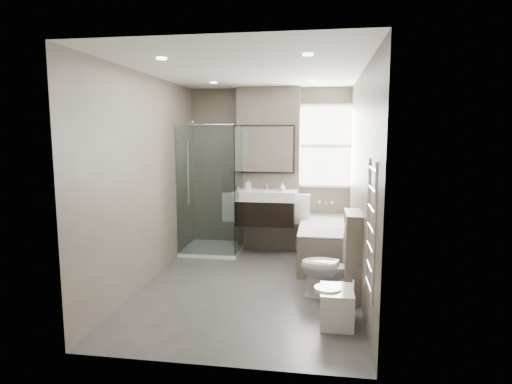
% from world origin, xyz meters
% --- Properties ---
extents(room, '(2.70, 3.90, 2.70)m').
position_xyz_m(room, '(0.00, 0.00, 1.30)').
color(room, '#44403E').
rests_on(room, ground).
extents(vanity_pier, '(1.00, 0.25, 2.60)m').
position_xyz_m(vanity_pier, '(0.00, 1.77, 1.30)').
color(vanity_pier, '#62594D').
rests_on(vanity_pier, ground).
extents(vanity, '(0.95, 0.47, 0.66)m').
position_xyz_m(vanity, '(0.00, 1.43, 0.74)').
color(vanity, black).
rests_on(vanity, vanity_pier).
extents(mirror_cabinet, '(0.86, 0.08, 0.76)m').
position_xyz_m(mirror_cabinet, '(0.00, 1.61, 1.63)').
color(mirror_cabinet, black).
rests_on(mirror_cabinet, vanity_pier).
extents(towel_left, '(0.24, 0.06, 0.44)m').
position_xyz_m(towel_left, '(-0.56, 1.40, 0.72)').
color(towel_left, silver).
rests_on(towel_left, vanity_pier).
extents(towel_right, '(0.24, 0.06, 0.44)m').
position_xyz_m(towel_right, '(0.56, 1.40, 0.72)').
color(towel_right, silver).
rests_on(towel_right, vanity_pier).
extents(shower_enclosure, '(0.90, 0.90, 2.00)m').
position_xyz_m(shower_enclosure, '(-0.75, 1.35, 0.49)').
color(shower_enclosure, white).
rests_on(shower_enclosure, ground).
extents(bathtub, '(0.75, 1.60, 0.57)m').
position_xyz_m(bathtub, '(0.92, 1.10, 0.32)').
color(bathtub, '#62594D').
rests_on(bathtub, ground).
extents(window, '(0.98, 0.06, 1.33)m').
position_xyz_m(window, '(0.90, 1.88, 1.68)').
color(window, white).
rests_on(window, room).
extents(toilet, '(0.75, 0.51, 0.71)m').
position_xyz_m(toilet, '(0.97, -0.26, 0.35)').
color(toilet, white).
rests_on(toilet, ground).
extents(cistern_box, '(0.19, 0.55, 1.00)m').
position_xyz_m(cistern_box, '(1.21, -0.25, 0.50)').
color(cistern_box, '#62594D').
rests_on(cistern_box, ground).
extents(bidet, '(0.39, 0.45, 0.47)m').
position_xyz_m(bidet, '(1.01, -0.96, 0.19)').
color(bidet, white).
rests_on(bidet, ground).
extents(towel_radiator, '(0.03, 0.49, 1.10)m').
position_xyz_m(towel_radiator, '(1.25, -1.60, 1.12)').
color(towel_radiator, silver).
rests_on(towel_radiator, room).
extents(soap_bottle_a, '(0.08, 0.08, 0.17)m').
position_xyz_m(soap_bottle_a, '(-0.28, 1.44, 1.09)').
color(soap_bottle_a, white).
rests_on(soap_bottle_a, vanity).
extents(soap_bottle_b, '(0.09, 0.09, 0.12)m').
position_xyz_m(soap_bottle_b, '(0.25, 1.48, 1.06)').
color(soap_bottle_b, white).
rests_on(soap_bottle_b, vanity).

